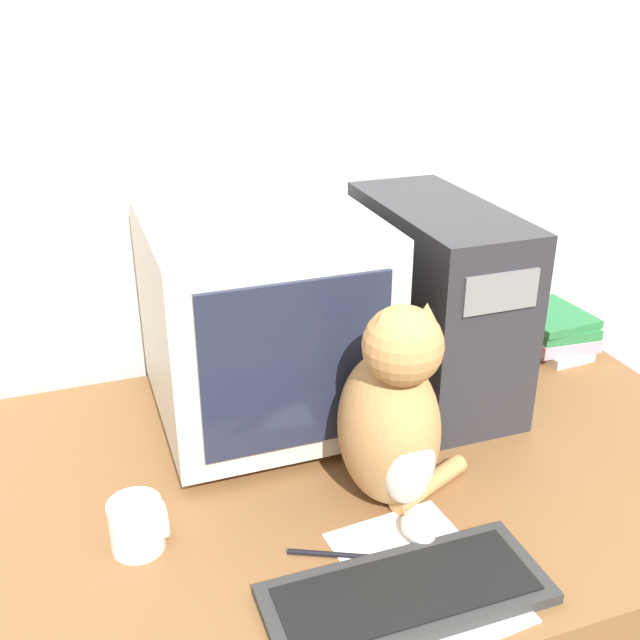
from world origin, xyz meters
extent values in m
cube|color=silver|center=(0.00, 1.01, 1.25)|extent=(7.00, 0.05, 2.50)
cube|color=brown|center=(0.00, 0.47, 0.37)|extent=(1.57, 0.95, 0.74)
cube|color=beige|center=(-0.08, 0.70, 0.75)|extent=(0.30, 0.27, 0.02)
cube|color=beige|center=(-0.08, 0.70, 0.97)|extent=(0.43, 0.45, 0.41)
cube|color=#1E2338|center=(-0.08, 0.47, 0.97)|extent=(0.34, 0.01, 0.32)
cube|color=#28282D|center=(0.30, 0.69, 0.95)|extent=(0.22, 0.48, 0.42)
cube|color=slate|center=(0.30, 0.45, 1.06)|extent=(0.15, 0.01, 0.07)
cube|color=#2D2D2D|center=(-0.02, 0.13, 0.75)|extent=(0.43, 0.17, 0.02)
cube|color=black|center=(-0.02, 0.13, 0.76)|extent=(0.38, 0.13, 0.00)
ellipsoid|color=#B7844C|center=(0.05, 0.37, 0.88)|extent=(0.17, 0.21, 0.28)
ellipsoid|color=beige|center=(0.05, 0.29, 0.86)|extent=(0.09, 0.06, 0.15)
sphere|color=#B7844C|center=(0.05, 0.33, 1.05)|extent=(0.13, 0.13, 0.13)
cone|color=#B7844C|center=(0.01, 0.33, 1.10)|extent=(0.03, 0.03, 0.03)
cone|color=#B7844C|center=(0.09, 0.33, 1.10)|extent=(0.03, 0.03, 0.03)
ellipsoid|color=beige|center=(0.05, 0.25, 0.76)|extent=(0.05, 0.08, 0.04)
cylinder|color=#B7844C|center=(0.13, 0.35, 0.76)|extent=(0.18, 0.11, 0.03)
cube|color=beige|center=(0.66, 0.75, 0.75)|extent=(0.13, 0.21, 0.02)
cube|color=pink|center=(0.67, 0.75, 0.78)|extent=(0.17, 0.19, 0.03)
cube|color=#28703D|center=(0.67, 0.76, 0.81)|extent=(0.16, 0.22, 0.02)
cube|color=#28703D|center=(0.66, 0.76, 0.83)|extent=(0.17, 0.19, 0.02)
cylinder|color=black|center=(-0.09, 0.25, 0.74)|extent=(0.14, 0.07, 0.01)
cube|color=white|center=(0.02, 0.16, 0.74)|extent=(0.24, 0.31, 0.00)
cylinder|color=white|center=(-0.38, 0.38, 0.78)|extent=(0.09, 0.09, 0.09)
torus|color=white|center=(-0.34, 0.38, 0.78)|extent=(0.01, 0.06, 0.06)
camera|label=1|loc=(-0.42, -0.61, 1.58)|focal=42.00mm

